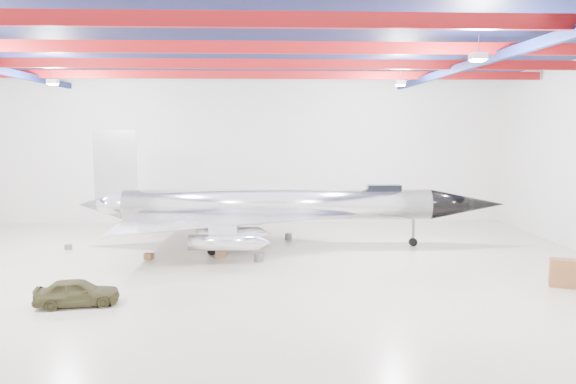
{
  "coord_description": "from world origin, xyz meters",
  "views": [
    {
      "loc": [
        2.04,
        -26.96,
        7.02
      ],
      "look_at": [
        3.26,
        2.0,
        3.75
      ],
      "focal_mm": 35.0,
      "sensor_mm": 36.0,
      "label": 1
    }
  ],
  "objects": [
    {
      "name": "floor",
      "position": [
        0.0,
        0.0,
        0.0
      ],
      "size": [
        40.0,
        40.0,
        0.0
      ],
      "primitive_type": "plane",
      "color": "beige",
      "rests_on": "ground"
    },
    {
      "name": "wall_back",
      "position": [
        0.0,
        15.0,
        5.5
      ],
      "size": [
        40.0,
        0.0,
        40.0
      ],
      "primitive_type": "plane",
      "rotation": [
        1.57,
        0.0,
        0.0
      ],
      "color": "silver",
      "rests_on": "floor"
    },
    {
      "name": "ceiling",
      "position": [
        0.0,
        0.0,
        11.0
      ],
      "size": [
        40.0,
        40.0,
        0.0
      ],
      "primitive_type": "plane",
      "rotation": [
        3.14,
        0.0,
        0.0
      ],
      "color": "#0A0F38",
      "rests_on": "wall_back"
    },
    {
      "name": "ceiling_structure",
      "position": [
        0.0,
        0.0,
        10.32
      ],
      "size": [
        39.5,
        29.5,
        1.08
      ],
      "color": "maroon",
      "rests_on": "ceiling"
    },
    {
      "name": "jet_aircraft",
      "position": [
        2.73,
        6.08,
        2.28
      ],
      "size": [
        25.44,
        14.97,
        6.94
      ],
      "rotation": [
        0.0,
        0.0,
        -0.03
      ],
      "color": "silver",
      "rests_on": "floor"
    },
    {
      "name": "jeep",
      "position": [
        -5.45,
        -4.9,
        0.55
      ],
      "size": [
        3.41,
        1.82,
        1.1
      ],
      "primitive_type": "imported",
      "rotation": [
        0.0,
        0.0,
        1.74
      ],
      "color": "#3D3B1E",
      "rests_on": "floor"
    },
    {
      "name": "desk",
      "position": [
        15.43,
        -3.13,
        0.63
      ],
      "size": [
        1.53,
        1.17,
        1.25
      ],
      "primitive_type": "cube",
      "rotation": [
        0.0,
        0.0,
        -0.41
      ],
      "color": "brown",
      "rests_on": "floor"
    },
    {
      "name": "crate_ply",
      "position": [
        -4.25,
        3.11,
        0.16
      ],
      "size": [
        0.55,
        0.49,
        0.32
      ],
      "primitive_type": "cube",
      "rotation": [
        0.0,
        0.0,
        -0.34
      ],
      "color": "olive",
      "rests_on": "floor"
    },
    {
      "name": "toolbox_red",
      "position": [
        -1.22,
        7.92,
        0.15
      ],
      "size": [
        0.47,
        0.4,
        0.29
      ],
      "primitive_type": "cube",
      "rotation": [
        0.0,
        0.0,
        0.18
      ],
      "color": "maroon",
      "rests_on": "floor"
    },
    {
      "name": "engine_drum",
      "position": [
        1.72,
        2.32,
        0.24
      ],
      "size": [
        0.65,
        0.65,
        0.47
      ],
      "primitive_type": "cylinder",
      "rotation": [
        0.0,
        0.0,
        0.27
      ],
      "color": "#59595B",
      "rests_on": "floor"
    },
    {
      "name": "parts_bin",
      "position": [
        0.63,
        8.43,
        0.18
      ],
      "size": [
        0.64,
        0.58,
        0.36
      ],
      "primitive_type": "cube",
      "rotation": [
        0.0,
        0.0,
        0.4
      ],
      "color": "olive",
      "rests_on": "floor"
    },
    {
      "name": "crate_small",
      "position": [
        -9.46,
        5.78,
        0.15
      ],
      "size": [
        0.51,
        0.46,
        0.3
      ],
      "primitive_type": "cube",
      "rotation": [
        0.0,
        0.0,
        0.33
      ],
      "color": "#59595B",
      "rests_on": "floor"
    },
    {
      "name": "oil_barrel",
      "position": [
        -0.38,
        3.43,
        0.2
      ],
      "size": [
        0.57,
        0.46,
        0.39
      ],
      "primitive_type": "cube",
      "rotation": [
        0.0,
        0.0,
        -0.03
      ],
      "color": "olive",
      "rests_on": "floor"
    },
    {
      "name": "spares_box",
      "position": [
        3.55,
        8.23,
        0.2
      ],
      "size": [
        0.5,
        0.5,
        0.4
      ],
      "primitive_type": "cylinder",
      "rotation": [
        0.0,
        0.0,
        0.12
      ],
      "color": "#59595B",
      "rests_on": "floor"
    }
  ]
}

